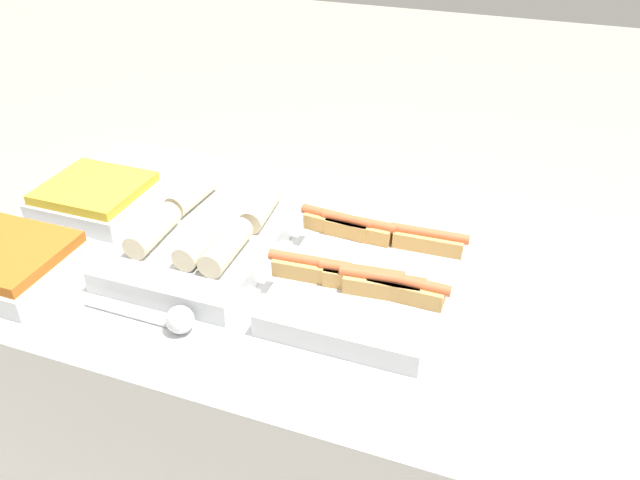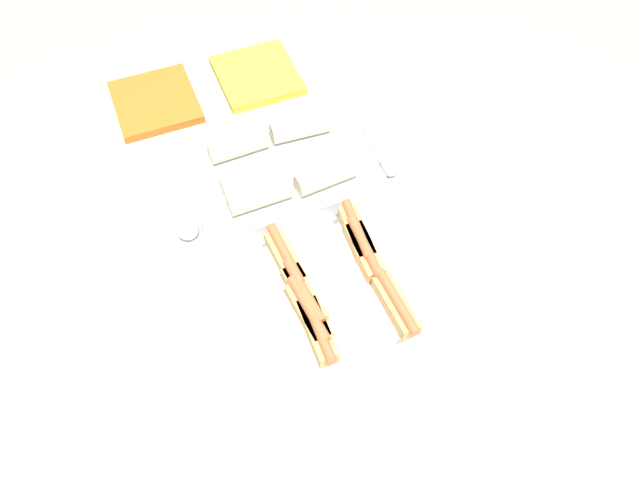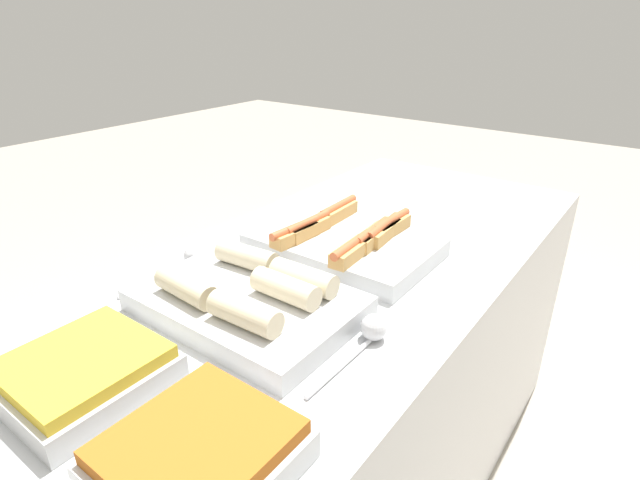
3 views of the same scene
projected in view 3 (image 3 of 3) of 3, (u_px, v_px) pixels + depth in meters
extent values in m
plane|color=#ADA393|center=(340.00, 479.00, 1.75)|extent=(12.00, 12.00, 0.00)
cube|color=silver|center=(342.00, 379.00, 1.57)|extent=(1.83, 0.84, 0.89)
cube|color=silver|center=(344.00, 245.00, 1.37)|extent=(0.32, 0.48, 0.05)
cube|color=tan|center=(295.00, 235.00, 1.32)|extent=(0.15, 0.06, 0.04)
cylinder|color=#CC6038|center=(295.00, 228.00, 1.32)|extent=(0.17, 0.04, 0.02)
cube|color=tan|center=(391.00, 227.00, 1.37)|extent=(0.15, 0.05, 0.04)
cylinder|color=#CC6038|center=(391.00, 220.00, 1.36)|extent=(0.17, 0.03, 0.02)
cube|color=tan|center=(383.00, 233.00, 1.34)|extent=(0.15, 0.06, 0.04)
cylinder|color=#CC6038|center=(383.00, 226.00, 1.33)|extent=(0.17, 0.04, 0.02)
cube|color=tan|center=(371.00, 238.00, 1.31)|extent=(0.15, 0.06, 0.04)
cylinder|color=#CC6038|center=(372.00, 231.00, 1.30)|extent=(0.17, 0.04, 0.02)
cube|color=tan|center=(308.00, 229.00, 1.36)|extent=(0.15, 0.05, 0.04)
cylinder|color=#CC6038|center=(308.00, 222.00, 1.35)|extent=(0.17, 0.03, 0.02)
cube|color=tan|center=(351.00, 252.00, 1.23)|extent=(0.15, 0.05, 0.04)
cylinder|color=#CC6038|center=(351.00, 245.00, 1.22)|extent=(0.17, 0.03, 0.02)
cube|color=tan|center=(338.00, 212.00, 1.47)|extent=(0.15, 0.05, 0.04)
cylinder|color=#CC6038|center=(339.00, 206.00, 1.47)|extent=(0.17, 0.03, 0.02)
cube|color=silver|center=(247.00, 303.00, 1.09)|extent=(0.32, 0.47, 0.05)
cylinder|color=beige|center=(285.00, 288.00, 1.05)|extent=(0.05, 0.16, 0.05)
cylinder|color=beige|center=(247.00, 257.00, 1.18)|extent=(0.07, 0.16, 0.05)
cylinder|color=beige|center=(304.00, 278.00, 1.09)|extent=(0.06, 0.16, 0.05)
cylinder|color=beige|center=(245.00, 313.00, 0.96)|extent=(0.06, 0.16, 0.05)
cylinder|color=beige|center=(186.00, 287.00, 1.05)|extent=(0.06, 0.16, 0.05)
cube|color=silver|center=(200.00, 461.00, 0.71)|extent=(0.25, 0.24, 0.05)
cube|color=#B7601E|center=(197.00, 442.00, 0.69)|extent=(0.23, 0.22, 0.02)
cube|color=silver|center=(86.00, 378.00, 0.87)|extent=(0.25, 0.24, 0.05)
cube|color=gold|center=(82.00, 361.00, 0.85)|extent=(0.23, 0.22, 0.02)
cylinder|color=silver|center=(343.00, 365.00, 0.93)|extent=(0.22, 0.01, 0.01)
sphere|color=silver|center=(374.00, 327.00, 1.00)|extent=(0.06, 0.06, 0.06)
cylinder|color=silver|center=(160.00, 280.00, 1.23)|extent=(0.22, 0.03, 0.01)
sphere|color=silver|center=(194.00, 256.00, 1.30)|extent=(0.06, 0.06, 0.06)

